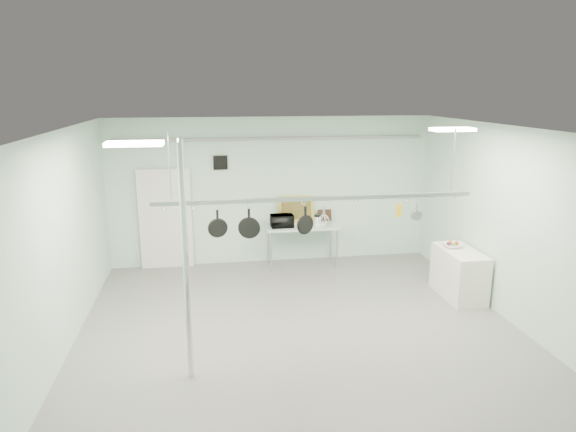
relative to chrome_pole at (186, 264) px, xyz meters
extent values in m
plane|color=gray|center=(1.70, 0.60, -1.60)|extent=(8.00, 8.00, 0.00)
cube|color=silver|center=(1.70, 0.60, 1.59)|extent=(7.00, 8.00, 0.02)
cube|color=silver|center=(1.70, 4.59, 0.00)|extent=(7.00, 0.02, 3.20)
cube|color=silver|center=(5.19, 0.60, 0.00)|extent=(0.02, 8.00, 3.20)
cube|color=silver|center=(-0.60, 4.54, -0.55)|extent=(1.10, 0.10, 2.20)
cube|color=black|center=(0.60, 4.57, 0.65)|extent=(0.30, 0.04, 0.30)
cylinder|color=gray|center=(1.70, 4.50, 1.15)|extent=(6.60, 0.07, 0.07)
cylinder|color=silver|center=(0.00, 0.00, 0.00)|extent=(0.08, 0.08, 3.20)
cube|color=silver|center=(2.30, 4.20, -0.72)|extent=(1.60, 0.70, 0.05)
cylinder|color=#B7B7BC|center=(1.58, 3.92, -1.17)|extent=(0.04, 0.04, 0.86)
cylinder|color=#B7B7BC|center=(1.58, 4.48, -1.17)|extent=(0.04, 0.04, 0.86)
cylinder|color=#B7B7BC|center=(3.02, 3.92, -1.17)|extent=(0.04, 0.04, 0.86)
cylinder|color=#B7B7BC|center=(3.02, 4.48, -1.17)|extent=(0.04, 0.04, 0.86)
cube|color=white|center=(4.85, 2.00, -1.15)|extent=(0.60, 1.20, 0.90)
cube|color=#B7B7BC|center=(1.90, 0.90, 0.60)|extent=(4.80, 0.06, 0.06)
cylinder|color=#B7B7BC|center=(-0.20, 0.90, 1.10)|extent=(0.02, 0.02, 0.94)
cylinder|color=#B7B7BC|center=(4.00, 0.90, 1.10)|extent=(0.02, 0.02, 0.94)
cube|color=white|center=(-0.50, -0.20, 1.56)|extent=(0.65, 0.30, 0.05)
cube|color=white|center=(4.10, 1.20, 1.56)|extent=(0.65, 0.30, 0.05)
imported|color=black|center=(1.85, 4.12, -0.56)|extent=(0.49, 0.34, 0.26)
cylinder|color=white|center=(2.62, 4.09, -0.59)|extent=(0.16, 0.16, 0.21)
cube|color=gold|center=(2.23, 4.50, -0.41)|extent=(0.79, 0.19, 0.58)
cube|color=black|center=(2.87, 4.50, -0.57)|extent=(0.30, 0.10, 0.25)
imported|color=white|center=(4.77, 2.20, -0.66)|extent=(0.34, 0.34, 0.08)
camera|label=1|loc=(0.31, -6.33, 2.18)|focal=32.00mm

